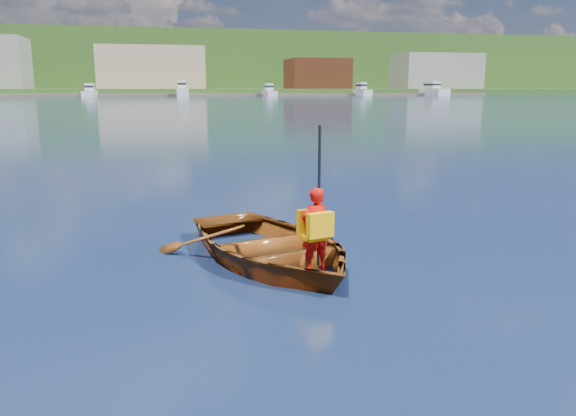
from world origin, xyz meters
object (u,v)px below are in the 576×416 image
Objects in this scene: child_paddler at (315,228)px; marina_yachts at (197,91)px; dock at (215,95)px; rowboat at (270,246)px.

marina_yachts is at bearing 87.16° from child_paddler.
dock is at bearing 44.12° from marina_yachts.
child_paddler is 145.20m from marina_yachts.
dock is (12.47, 148.92, 0.19)m from rowboat.
dock is (12.06, 149.74, -0.23)m from child_paddler.
marina_yachts reaches higher than child_paddler.
marina_yachts reaches higher than rowboat.
marina_yachts is (7.20, 145.02, 0.76)m from child_paddler.
rowboat is 2.29× the size of child_paddler.
child_paddler reaches higher than rowboat.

